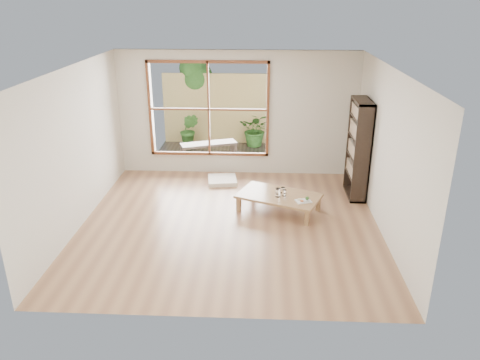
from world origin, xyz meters
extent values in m
plane|color=#AA7D55|center=(0.00, 0.00, 0.00)|extent=(5.00, 5.00, 0.00)
cube|color=#9D784C|center=(0.84, 0.54, 0.29)|extent=(1.62, 1.28, 0.04)
cube|color=#9D784C|center=(0.13, 0.48, 0.13)|extent=(0.09, 0.09, 0.27)
cube|color=#9D784C|center=(0.38, 1.09, 0.13)|extent=(0.09, 0.09, 0.27)
cube|color=#9D784C|center=(1.30, -0.01, 0.13)|extent=(0.09, 0.09, 0.27)
cube|color=#9D784C|center=(1.56, 0.60, 0.13)|extent=(0.09, 0.09, 0.27)
cube|color=white|center=(-0.29, 1.85, 0.04)|extent=(0.65, 0.65, 0.08)
cube|color=black|center=(2.33, 1.33, 0.93)|extent=(0.30, 0.84, 1.86)
cylinder|color=silver|center=(0.82, 0.45, 0.39)|extent=(0.09, 0.09, 0.16)
cylinder|color=silver|center=(0.93, 0.50, 0.37)|extent=(0.08, 0.08, 0.11)
cylinder|color=silver|center=(0.91, 0.64, 0.36)|extent=(0.08, 0.08, 0.10)
cylinder|color=silver|center=(0.84, 0.60, 0.35)|extent=(0.07, 0.07, 0.08)
cube|color=white|center=(1.25, 0.27, 0.32)|extent=(0.30, 0.25, 0.02)
sphere|color=#3A6C2B|center=(1.32, 0.31, 0.36)|extent=(0.06, 0.06, 0.06)
cube|color=orange|center=(1.23, 0.23, 0.34)|extent=(0.06, 0.05, 0.02)
cube|color=beige|center=(1.19, 0.30, 0.34)|extent=(0.07, 0.06, 0.02)
cylinder|color=silver|center=(1.28, 0.21, 0.33)|extent=(0.14, 0.06, 0.01)
cube|color=#322C24|center=(-0.60, 3.56, 0.00)|extent=(2.80, 2.00, 0.05)
cube|color=black|center=(-0.71, 3.18, 0.40)|extent=(1.33, 0.79, 0.05)
cube|color=black|center=(-1.23, 2.84, 0.20)|extent=(0.08, 0.08, 0.35)
cube|color=black|center=(-1.33, 3.11, 0.20)|extent=(0.08, 0.08, 0.35)
cube|color=black|center=(-0.09, 3.25, 0.20)|extent=(0.08, 0.08, 0.35)
cube|color=black|center=(-0.19, 3.52, 0.20)|extent=(0.08, 0.08, 0.35)
cube|color=tan|center=(-0.60, 4.56, 0.90)|extent=(2.80, 0.06, 1.80)
imported|color=#316625|center=(0.36, 4.29, 0.46)|extent=(0.87, 0.79, 0.86)
imported|color=#316625|center=(-1.31, 4.18, 0.45)|extent=(0.52, 0.44, 0.85)
cylinder|color=#4C3D2D|center=(-1.30, 4.86, 0.80)|extent=(0.14, 0.14, 1.60)
sphere|color=#316625|center=(-1.18, 4.86, 1.65)|extent=(0.84, 0.84, 0.84)
sphere|color=#316625|center=(-1.45, 4.94, 1.45)|extent=(0.70, 0.70, 0.70)
sphere|color=#316625|center=(-1.27, 4.76, 1.90)|extent=(0.64, 0.64, 0.64)
camera|label=1|loc=(0.52, -7.11, 3.65)|focal=35.00mm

